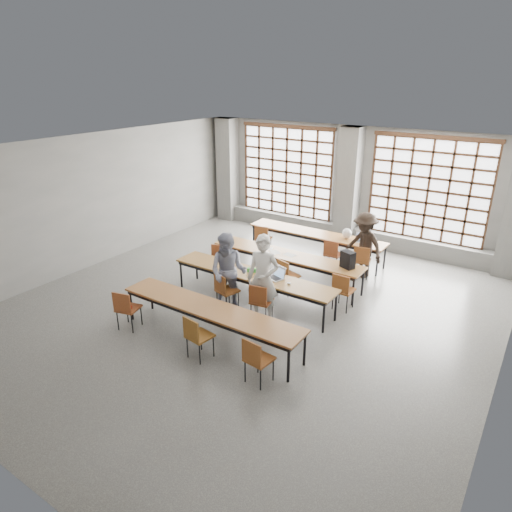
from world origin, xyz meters
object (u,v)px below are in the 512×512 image
Objects in this scene: chair_back_right at (362,259)px; chair_near_right at (256,357)px; green_box at (253,270)px; red_pouch at (128,306)px; student_female at (228,272)px; chair_mid_centre at (286,273)px; student_back at (364,245)px; chair_front_left at (225,288)px; plastic_bag at (347,234)px; chair_front_right at (260,299)px; backpack at (348,260)px; chair_mid_right at (342,288)px; student_male at (263,279)px; chair_back_mid at (332,252)px; chair_near_left at (126,306)px; laptop_back at (362,239)px; phone at (257,277)px; chair_back_left at (263,237)px; chair_mid_left at (221,256)px; chair_near_mid at (196,334)px; laptop_front at (277,275)px; desk_row_c at (253,276)px; mouse at (289,283)px; desk_row_b at (286,256)px; desk_row_d at (210,311)px; desk_row_a at (316,235)px.

chair_near_right is at bearing -88.28° from chair_back_right.
green_box is 2.82m from red_pouch.
red_pouch is at bearing -141.94° from student_female.
student_female reaches higher than chair_mid_centre.
chair_back_right is at bearing -62.29° from student_back.
plastic_bag is (1.15, 3.97, 0.34)m from chair_front_left.
backpack reaches higher than chair_front_right.
chair_mid_centre is 1.42m from chair_mid_right.
student_male reaches higher than chair_front_right.
chair_near_left is at bearing -113.53° from chair_back_mid.
backpack reaches higher than laptop_back.
phone is (-0.23, -0.92, 0.20)m from chair_mid_centre.
chair_back_left is at bearing -163.47° from plastic_bag.
chair_back_right and chair_mid_left have the same top height.
red_pouch is at bearing -121.01° from green_box.
student_female is (-0.69, 1.90, 0.34)m from chair_near_mid.
chair_near_left is at bearing -129.17° from laptop_front.
chair_front_right is at bearing 121.38° from chair_near_right.
chair_front_left is 3.52× the size of green_box.
student_back is at bearing 70.38° from laptop_front.
desk_row_c is 3.19m from student_back.
student_female is 2.77m from backpack.
student_back is at bearing 91.88° from chair_near_right.
desk_row_c is 10.00× the size of backpack.
chair_near_right reaches higher than mouse.
chair_back_left is 8.98× the size of mouse.
chair_mid_right is at bearing 23.92° from desk_row_c.
laptop_front is (0.87, 0.61, -0.09)m from student_female.
chair_mid_right is 1.00× the size of chair_near_left.
chair_back_mid is 3.19m from student_male.
desk_row_b is 4.55× the size of chair_near_right.
phone reaches higher than desk_row_b.
desk_row_b is 1.95m from chair_back_right.
chair_near_right is (3.15, -5.07, 0.00)m from chair_back_left.
desk_row_b is 2.11× the size of student_male.
chair_front_right is at bearing -93.67° from backpack.
student_female is at bearing -112.12° from backpack.
laptop_back is (0.52, 0.73, 0.25)m from chair_back_mid.
desk_row_d is 4.76m from student_back.
chair_mid_left is 1.95m from chair_mid_centre.
chair_back_left is 2.02× the size of laptop_front.
desk_row_b is 1.70m from chair_mid_left.
chair_front_right is at bearing -26.71° from student_female.
chair_mid_left is 0.51× the size of student_back.
chair_back_left is 1.00× the size of chair_near_left.
desk_row_a is at bearing 101.42° from laptop_front.
chair_near_right is at bearing -68.54° from student_back.
laptop_front is at bearing -18.50° from chair_mid_left.
desk_row_c is 3.08m from chair_back_right.
desk_row_b is (0.11, -1.85, 0.00)m from desk_row_a.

